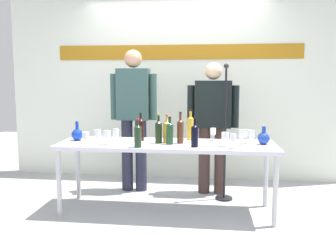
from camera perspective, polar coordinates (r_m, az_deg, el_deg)
ground_plane at (r=3.83m, az=-0.26°, el=-15.28°), size 10.00×10.00×0.00m
back_wall at (r=4.89m, az=1.60°, el=7.46°), size 4.85×0.11×3.00m
display_table at (r=3.63m, az=-0.27°, el=-5.22°), size 2.27×0.63×0.74m
decanter_blue_left at (r=3.89m, az=-14.83°, el=-2.70°), size 0.13×0.13×0.21m
decanter_blue_right at (r=3.67m, az=15.59°, el=-3.29°), size 0.12×0.12×0.19m
presenter_left at (r=4.31m, az=-5.73°, el=1.07°), size 0.59×0.22×1.77m
presenter_right at (r=4.22m, az=7.44°, el=-0.30°), size 0.63×0.22×1.61m
wine_bottle_0 at (r=3.62m, az=-0.16°, el=-2.27°), size 0.07×0.07×0.30m
wine_bottle_1 at (r=3.79m, az=3.74°, el=-1.59°), size 0.07×0.07×0.34m
wine_bottle_2 at (r=3.60m, az=-1.58°, el=-2.28°), size 0.07×0.07×0.31m
wine_bottle_3 at (r=3.75m, az=-4.56°, el=-1.88°), size 0.07×0.07×0.31m
wine_bottle_4 at (r=3.39m, az=-5.03°, el=-2.92°), size 0.07×0.07×0.29m
wine_bottle_5 at (r=3.59m, az=2.06°, el=-2.15°), size 0.07×0.07×0.33m
wine_bottle_6 at (r=3.41m, az=4.45°, el=-2.88°), size 0.07×0.07×0.30m
wine_bottle_7 at (r=3.53m, az=0.29°, el=-2.48°), size 0.07×0.07×0.29m
wine_glass_left_0 at (r=3.58m, az=-10.09°, el=-2.88°), size 0.07×0.07×0.15m
wine_glass_left_1 at (r=3.61m, az=-8.64°, el=-2.60°), size 0.06×0.06×0.16m
wine_glass_left_2 at (r=3.55m, az=-13.52°, el=-3.02°), size 0.07×0.07×0.14m
wine_glass_left_3 at (r=3.62m, az=-11.54°, el=-2.72°), size 0.06×0.06×0.15m
wine_glass_right_0 at (r=3.55m, az=12.21°, el=-2.72°), size 0.06×0.06×0.16m
wine_glass_right_1 at (r=3.55m, az=13.74°, el=-2.83°), size 0.06×0.06×0.16m
wine_glass_right_2 at (r=3.39m, az=10.76°, el=-3.35°), size 0.06×0.06×0.15m
wine_glass_right_3 at (r=3.69m, az=12.96°, el=-2.53°), size 0.07×0.07×0.15m
wine_glass_right_4 at (r=3.47m, az=9.45°, el=-3.12°), size 0.07×0.07×0.14m
wine_glass_right_5 at (r=3.77m, az=7.48°, el=-2.34°), size 0.06×0.06×0.14m
microphone_stand at (r=4.08m, az=9.38°, el=-6.07°), size 0.20×0.20×1.59m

